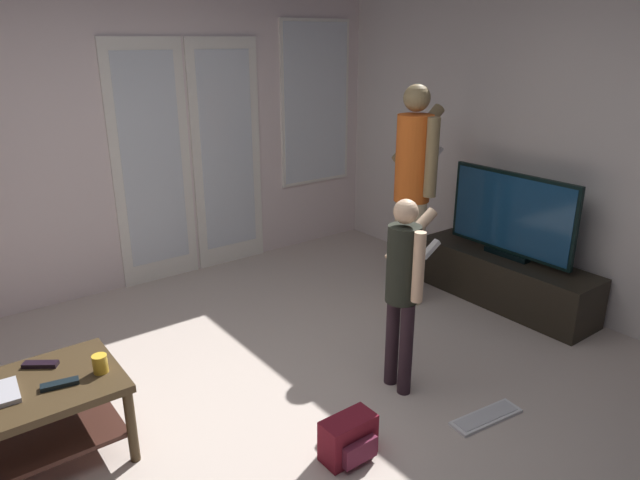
{
  "coord_description": "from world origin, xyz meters",
  "views": [
    {
      "loc": [
        -1.26,
        -2.19,
        2.0
      ],
      "look_at": [
        0.71,
        0.41,
        0.85
      ],
      "focal_mm": 32.2,
      "sensor_mm": 36.0,
      "label": 1
    }
  ],
  "objects": [
    {
      "name": "ground_plane",
      "position": [
        0.0,
        0.0,
        -0.01
      ],
      "size": [
        5.45,
        4.87,
        0.02
      ],
      "primitive_type": "cube",
      "color": "beige"
    },
    {
      "name": "wall_back_with_doors",
      "position": [
        0.15,
        2.4,
        1.25
      ],
      "size": [
        5.45,
        0.09,
        2.56
      ],
      "color": "silver",
      "rests_on": "ground_plane"
    },
    {
      "name": "wall_right_plain",
      "position": [
        2.69,
        0.0,
        1.27
      ],
      "size": [
        0.06,
        4.87,
        2.53
      ],
      "color": "silver",
      "rests_on": "ground_plane"
    },
    {
      "name": "coffee_table",
      "position": [
        -1.0,
        0.5,
        0.32
      ],
      "size": [
        0.91,
        0.57,
        0.44
      ],
      "color": "#3C2C19",
      "rests_on": "ground_plane"
    },
    {
      "name": "tv_stand",
      "position": [
        2.41,
        0.26,
        0.2
      ],
      "size": [
        0.42,
        1.45,
        0.39
      ],
      "color": "black",
      "rests_on": "ground_plane"
    },
    {
      "name": "flat_screen_tv",
      "position": [
        2.41,
        0.26,
        0.73
      ],
      "size": [
        0.08,
        1.07,
        0.66
      ],
      "color": "black",
      "rests_on": "tv_stand"
    },
    {
      "name": "person_adult",
      "position": [
        1.86,
        0.77,
        1.01
      ],
      "size": [
        0.64,
        0.46,
        1.69
      ],
      "color": "tan",
      "rests_on": "ground_plane"
    },
    {
      "name": "person_child",
      "position": [
        0.92,
        -0.09,
        0.71
      ],
      "size": [
        0.49,
        0.32,
        1.18
      ],
      "color": "#2D1E25",
      "rests_on": "ground_plane"
    },
    {
      "name": "backpack",
      "position": [
        0.28,
        -0.39,
        0.11
      ],
      "size": [
        0.28,
        0.18,
        0.22
      ],
      "color": "maroon",
      "rests_on": "ground_plane"
    },
    {
      "name": "loose_keyboard",
      "position": [
        1.09,
        -0.61,
        0.01
      ],
      "size": [
        0.45,
        0.18,
        0.02
      ],
      "color": "white",
      "rests_on": "ground_plane"
    },
    {
      "name": "cup_near_edge",
      "position": [
        -0.64,
        0.42,
        0.49
      ],
      "size": [
        0.07,
        0.07,
        0.09
      ],
      "primitive_type": "cylinder",
      "color": "gold",
      "rests_on": "coffee_table"
    },
    {
      "name": "tv_remote_black",
      "position": [
        -0.84,
        0.42,
        0.45
      ],
      "size": [
        0.18,
        0.08,
        0.02
      ],
      "primitive_type": "cube",
      "rotation": [
        0.0,
        0.0,
        -0.2
      ],
      "color": "black",
      "rests_on": "coffee_table"
    },
    {
      "name": "dvd_remote_slim",
      "position": [
        -0.87,
        0.66,
        0.45
      ],
      "size": [
        0.17,
        0.14,
        0.02
      ],
      "primitive_type": "cube",
      "rotation": [
        0.0,
        0.0,
        -0.62
      ],
      "color": "black",
      "rests_on": "coffee_table"
    }
  ]
}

